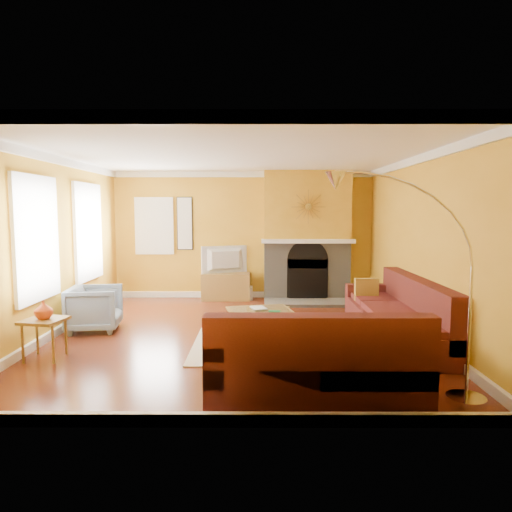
{
  "coord_description": "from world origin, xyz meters",
  "views": [
    {
      "loc": [
        0.31,
        -6.79,
        1.89
      ],
      "look_at": [
        0.29,
        0.4,
        1.16
      ],
      "focal_mm": 32.0,
      "sensor_mm": 36.0,
      "label": 1
    }
  ],
  "objects_px": {
    "coffee_table": "(262,323)",
    "media_console": "(226,286)",
    "arc_lamp": "(408,290)",
    "sectional_sofa": "(329,318)",
    "armchair": "(95,308)",
    "side_table": "(45,339)"
  },
  "relations": [
    {
      "from": "sectional_sofa",
      "to": "side_table",
      "type": "xyz_separation_m",
      "value": [
        -3.66,
        -0.36,
        -0.19
      ]
    },
    {
      "from": "media_console",
      "to": "sectional_sofa",
      "type": "bearing_deg",
      "value": -65.17
    },
    {
      "from": "sectional_sofa",
      "to": "coffee_table",
      "type": "relative_size",
      "value": 4.01
    },
    {
      "from": "side_table",
      "to": "sectional_sofa",
      "type": "bearing_deg",
      "value": 5.64
    },
    {
      "from": "side_table",
      "to": "arc_lamp",
      "type": "xyz_separation_m",
      "value": [
        4.14,
        -1.31,
        0.86
      ]
    },
    {
      "from": "coffee_table",
      "to": "arc_lamp",
      "type": "relative_size",
      "value": 0.42
    },
    {
      "from": "media_console",
      "to": "side_table",
      "type": "height_order",
      "value": "media_console"
    },
    {
      "from": "sectional_sofa",
      "to": "arc_lamp",
      "type": "xyz_separation_m",
      "value": [
        0.48,
        -1.67,
        0.67
      ]
    },
    {
      "from": "sectional_sofa",
      "to": "coffee_table",
      "type": "bearing_deg",
      "value": 140.6
    },
    {
      "from": "sectional_sofa",
      "to": "coffee_table",
      "type": "xyz_separation_m",
      "value": [
        -0.9,
        0.74,
        -0.26
      ]
    },
    {
      "from": "sectional_sofa",
      "to": "arc_lamp",
      "type": "distance_m",
      "value": 1.86
    },
    {
      "from": "coffee_table",
      "to": "media_console",
      "type": "xyz_separation_m",
      "value": [
        -0.73,
        2.79,
        0.09
      ]
    },
    {
      "from": "coffee_table",
      "to": "armchair",
      "type": "relative_size",
      "value": 1.23
    },
    {
      "from": "armchair",
      "to": "arc_lamp",
      "type": "xyz_separation_m",
      "value": [
        3.99,
        -2.68,
        0.77
      ]
    },
    {
      "from": "media_console",
      "to": "armchair",
      "type": "xyz_separation_m",
      "value": [
        -1.88,
        -2.52,
        0.07
      ]
    },
    {
      "from": "coffee_table",
      "to": "armchair",
      "type": "height_order",
      "value": "armchair"
    },
    {
      "from": "coffee_table",
      "to": "media_console",
      "type": "distance_m",
      "value": 2.88
    },
    {
      "from": "sectional_sofa",
      "to": "media_console",
      "type": "bearing_deg",
      "value": 114.83
    },
    {
      "from": "sectional_sofa",
      "to": "media_console",
      "type": "relative_size",
      "value": 3.75
    },
    {
      "from": "arc_lamp",
      "to": "media_console",
      "type": "bearing_deg",
      "value": 112.12
    },
    {
      "from": "armchair",
      "to": "arc_lamp",
      "type": "height_order",
      "value": "arc_lamp"
    },
    {
      "from": "sectional_sofa",
      "to": "armchair",
      "type": "distance_m",
      "value": 3.66
    }
  ]
}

